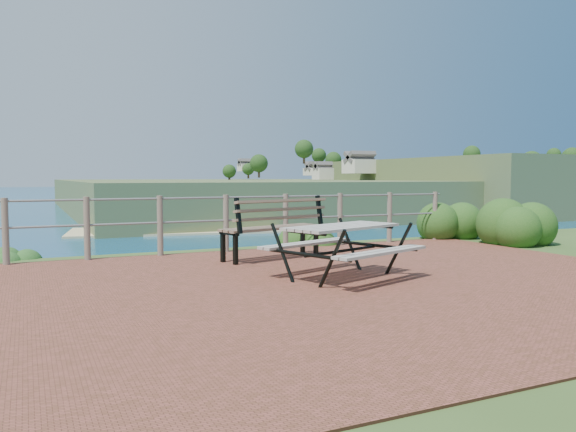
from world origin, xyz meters
TOP-DOWN VIEW (x-y plane):
  - ground at (0.00, 0.00)m, footprint 10.00×7.00m
  - ocean at (0.00, 200.00)m, footprint 1200.00×1200.00m
  - safety_railing at (0.00, 3.35)m, footprint 9.40×0.10m
  - distant_bay at (173.07, 202.61)m, footprint 290.00×232.36m
  - picnic_table at (0.54, 0.29)m, footprint 1.75×1.34m
  - park_bench at (0.40, 2.28)m, footprint 1.84×0.90m
  - shrub_right_front at (5.67, 2.08)m, footprint 1.25×1.25m
  - shrub_right_edge at (5.09, 3.35)m, footprint 1.06×1.06m
  - shrub_lip_west at (-3.31, 4.10)m, footprint 0.76×0.76m
  - shrub_lip_east at (1.83, 3.80)m, footprint 0.86×0.86m

SIDE VIEW (x-z plane):
  - distant_bay at x=173.07m, z-range -13.52..10.48m
  - ground at x=0.00m, z-range -0.06..0.06m
  - ocean at x=0.00m, z-range 0.00..0.00m
  - shrub_right_front at x=5.67m, z-range -0.89..0.89m
  - shrub_right_edge at x=5.09m, z-range -0.76..0.76m
  - shrub_lip_west at x=-3.31m, z-range -0.25..0.25m
  - shrub_lip_east at x=1.83m, z-range -0.32..0.32m
  - picnic_table at x=0.54m, z-range 0.10..0.78m
  - safety_railing at x=0.00m, z-range 0.07..1.07m
  - park_bench at x=0.40m, z-range 0.16..1.16m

